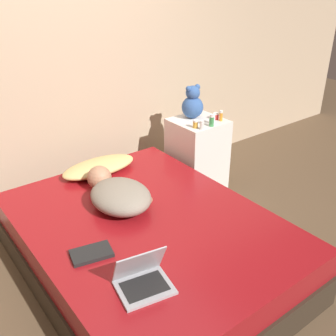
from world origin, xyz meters
TOP-DOWN VIEW (x-y plane):
  - ground_plane at (0.00, 0.00)m, footprint 12.00×12.00m
  - wall_back at (0.00, 1.28)m, footprint 8.00×0.06m
  - bed at (0.00, 0.00)m, footprint 1.52×2.00m
  - nightstand at (1.04, 0.68)m, footprint 0.45×0.44m
  - pillow at (0.08, 0.82)m, footprint 0.64×0.30m
  - person_lying at (-0.05, 0.30)m, footprint 0.42×0.67m
  - laptop at (-0.37, -0.49)m, footprint 0.32×0.28m
  - teddy_bear at (1.04, 0.77)m, footprint 0.20×0.20m
  - bottle_red at (1.19, 0.61)m, footprint 0.06×0.06m
  - bottle_amber at (0.90, 0.56)m, footprint 0.04×0.04m
  - bottle_white at (0.91, 0.49)m, footprint 0.04×0.04m
  - bottle_orange at (1.19, 0.55)m, footprint 0.03×0.03m
  - bottle_green at (1.03, 0.50)m, footprint 0.04×0.04m
  - bottle_clear at (1.08, 0.53)m, footprint 0.04×0.04m
  - book at (-0.47, -0.10)m, footprint 0.27×0.20m

SIDE VIEW (x-z plane):
  - ground_plane at x=0.00m, z-range 0.00..0.00m
  - bed at x=0.00m, z-range 0.00..0.42m
  - nightstand at x=1.04m, z-range 0.00..0.71m
  - book at x=-0.47m, z-range 0.42..0.45m
  - laptop at x=-0.37m, z-range 0.36..0.58m
  - pillow at x=0.08m, z-range 0.42..0.52m
  - person_lying at x=-0.05m, z-range 0.42..0.60m
  - bottle_red at x=1.19m, z-range 0.70..0.76m
  - bottle_amber at x=0.90m, z-range 0.70..0.78m
  - bottle_white at x=0.91m, z-range 0.70..0.78m
  - bottle_clear at x=1.08m, z-range 0.70..0.79m
  - bottle_orange at x=1.19m, z-range 0.70..0.80m
  - bottle_green at x=1.03m, z-range 0.70..0.81m
  - teddy_bear at x=1.04m, z-range 0.69..0.99m
  - wall_back at x=0.00m, z-range 0.00..2.60m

